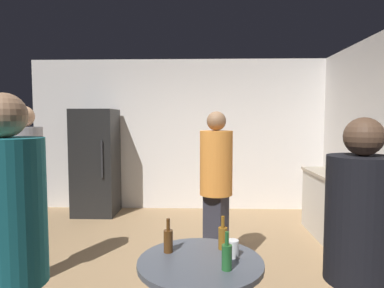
% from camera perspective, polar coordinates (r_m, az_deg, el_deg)
% --- Properties ---
extents(ground_plane, '(5.20, 5.20, 0.10)m').
position_cam_1_polar(ground_plane, '(3.83, -5.20, -21.78)').
color(ground_plane, '#9E7C56').
extents(wall_back, '(5.32, 0.06, 2.70)m').
position_cam_1_polar(wall_back, '(6.07, -2.28, 1.58)').
color(wall_back, silver).
rests_on(wall_back, ground_plane).
extents(refrigerator, '(0.70, 0.68, 1.80)m').
position_cam_1_polar(refrigerator, '(5.95, -16.10, -2.98)').
color(refrigerator, black).
rests_on(refrigerator, ground_plane).
extents(kitchen_counter, '(0.64, 2.21, 0.90)m').
position_cam_1_polar(kitchen_counter, '(4.62, 25.85, -10.95)').
color(kitchen_counter, beige).
rests_on(kitchen_counter, ground_plane).
extents(kettle, '(0.24, 0.17, 0.18)m').
position_cam_1_polar(kettle, '(4.89, 23.47, -3.84)').
color(kettle, '#B2B2B7').
rests_on(kettle, kitchen_counter).
extents(beer_bottle_on_counter, '(0.06, 0.06, 0.23)m').
position_cam_1_polar(beer_bottle_on_counter, '(5.21, 23.22, -3.23)').
color(beer_bottle_on_counter, '#593314').
rests_on(beer_bottle_on_counter, kitchen_counter).
extents(foreground_table, '(0.80, 0.80, 0.73)m').
position_cam_1_polar(foreground_table, '(2.28, 1.44, -21.66)').
color(foreground_table, '#4C515B').
rests_on(foreground_table, ground_plane).
extents(beer_bottle_amber, '(0.06, 0.06, 0.23)m').
position_cam_1_polar(beer_bottle_amber, '(2.39, 5.28, -15.55)').
color(beer_bottle_amber, '#8C5919').
rests_on(beer_bottle_amber, foreground_table).
extents(beer_bottle_brown, '(0.06, 0.06, 0.23)m').
position_cam_1_polar(beer_bottle_brown, '(2.33, -4.08, -16.03)').
color(beer_bottle_brown, '#593314').
rests_on(beer_bottle_brown, foreground_table).
extents(beer_bottle_green, '(0.06, 0.06, 0.23)m').
position_cam_1_polar(beer_bottle_green, '(2.09, 5.97, -18.49)').
color(beer_bottle_green, '#26662D').
rests_on(beer_bottle_green, foreground_table).
extents(plastic_cup_white, '(0.08, 0.08, 0.11)m').
position_cam_1_polar(plastic_cup_white, '(2.28, 6.93, -17.29)').
color(plastic_cup_white, white).
rests_on(plastic_cup_white, foreground_table).
extents(person_in_teal_shirt, '(0.48, 0.48, 1.75)m').
position_cam_1_polar(person_in_teal_shirt, '(1.83, -28.76, -15.44)').
color(person_in_teal_shirt, '#2D2D38').
rests_on(person_in_teal_shirt, ground_plane).
extents(person_in_gray_shirt, '(0.48, 0.48, 1.76)m').
position_cam_1_polar(person_in_gray_shirt, '(3.68, -26.53, -5.51)').
color(person_in_gray_shirt, '#2D2D38').
rests_on(person_in_gray_shirt, ground_plane).
extents(person_in_black_shirt, '(0.43, 0.43, 1.64)m').
position_cam_1_polar(person_in_black_shirt, '(1.96, 26.68, -16.20)').
color(person_in_black_shirt, '#2D2D38').
rests_on(person_in_black_shirt, ground_plane).
extents(person_in_orange_shirt, '(0.47, 0.47, 1.71)m').
position_cam_1_polar(person_in_orange_shirt, '(3.50, 4.14, -6.05)').
color(person_in_orange_shirt, '#2D2D38').
rests_on(person_in_orange_shirt, ground_plane).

